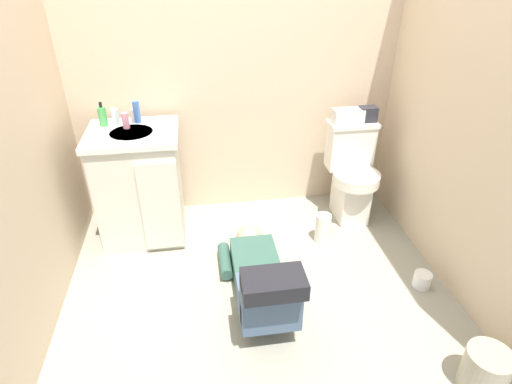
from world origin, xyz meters
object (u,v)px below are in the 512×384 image
object	(u,v)px
bottle_pink	(126,120)
trash_can	(485,371)
vanity_cabinet	(140,184)
faucet	(132,116)
soap_dispenser	(103,116)
toilet	(351,173)
toiletry_bag	(368,114)
paper_towel_roll	(323,228)
toilet_paper_roll	(422,280)
person_plumber	(261,279)
tissue_box	(348,116)
bottle_blue	(137,112)
bottle_clear	(115,117)

from	to	relation	value
bottle_pink	trash_can	distance (m)	2.50
vanity_cabinet	trash_can	world-z (taller)	vanity_cabinet
faucet	bottle_pink	distance (m)	0.09
soap_dispenser	toilet	bearing A→B (deg)	-3.32
toiletry_bag	bottle_pink	size ratio (longest dim) A/B	1.17
toiletry_bag	paper_towel_roll	bearing A→B (deg)	-134.65
faucet	paper_towel_roll	distance (m)	1.55
trash_can	toilet_paper_roll	distance (m)	0.71
toilet	person_plumber	world-z (taller)	toilet
person_plumber	vanity_cabinet	bearing A→B (deg)	131.24
toilet	vanity_cabinet	xyz separation A→B (m)	(-1.57, -0.02, 0.05)
person_plumber	tissue_box	distance (m)	1.39
faucet	soap_dispenser	world-z (taller)	soap_dispenser
toilet_paper_roll	trash_can	bearing A→B (deg)	-94.87
toiletry_bag	bottle_pink	distance (m)	1.72
vanity_cabinet	bottle_blue	xyz separation A→B (m)	(0.03, 0.15, 0.48)
toiletry_bag	person_plumber	bearing A→B (deg)	-135.12
faucet	toiletry_bag	xyz separation A→B (m)	(1.68, -0.03, -0.06)
toiletry_bag	trash_can	bearing A→B (deg)	-89.15
person_plumber	toilet_paper_roll	size ratio (longest dim) A/B	9.68
bottle_clear	bottle_blue	bearing A→B (deg)	9.26
toilet	bottle_blue	size ratio (longest dim) A/B	4.94
faucet	person_plumber	bearing A→B (deg)	-53.17
person_plumber	trash_can	distance (m)	1.22
toilet	person_plumber	size ratio (longest dim) A/B	0.70
vanity_cabinet	bottle_pink	xyz separation A→B (m)	(-0.04, 0.06, 0.45)
paper_towel_roll	toilet_paper_roll	world-z (taller)	paper_towel_roll
bottle_pink	person_plumber	bearing A→B (deg)	-49.37
soap_dispenser	bottle_blue	size ratio (longest dim) A/B	1.09
toilet	toiletry_bag	world-z (taller)	toiletry_bag
person_plumber	toiletry_bag	world-z (taller)	toiletry_bag
toilet	person_plumber	distance (m)	1.22
vanity_cabinet	faucet	distance (m)	0.47
person_plumber	toilet_paper_roll	bearing A→B (deg)	-1.28
person_plumber	bottle_clear	xyz separation A→B (m)	(-0.84, 0.96, 0.70)
vanity_cabinet	bottle_pink	bearing A→B (deg)	121.76
bottle_pink	trash_can	size ratio (longest dim) A/B	0.45
tissue_box	bottle_clear	xyz separation A→B (m)	(-1.64, 0.02, 0.08)
toilet_paper_roll	toilet	bearing A→B (deg)	102.20
faucet	toiletry_bag	distance (m)	1.68
faucet	vanity_cabinet	bearing A→B (deg)	-88.69
bottle_clear	toilet_paper_roll	world-z (taller)	bottle_clear
person_plumber	bottle_blue	bearing A→B (deg)	125.39
toiletry_bag	bottle_clear	bearing A→B (deg)	179.45
paper_towel_roll	tissue_box	bearing A→B (deg)	58.12
vanity_cabinet	person_plumber	bearing A→B (deg)	-48.76
toilet	bottle_pink	bearing A→B (deg)	178.55
tissue_box	paper_towel_roll	world-z (taller)	tissue_box
toilet	tissue_box	xyz separation A→B (m)	(-0.05, 0.09, 0.43)
soap_dispenser	faucet	bearing A→B (deg)	6.01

